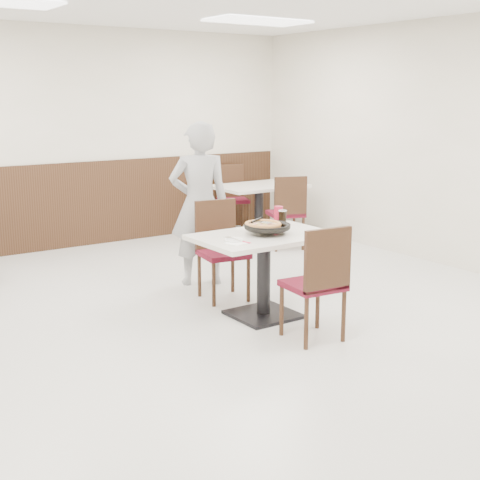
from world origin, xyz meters
TOP-DOWN VIEW (x-y plane):
  - floor at (0.00, 0.00)m, footprint 7.00×7.00m
  - wall_back at (0.00, 3.50)m, footprint 6.00×0.04m
  - wall_right at (3.00, 0.00)m, footprint 0.04×7.00m
  - wainscot_back at (0.00, 3.48)m, footprint 5.90×0.03m
  - fluo_panel_d at (1.50, 1.80)m, footprint 1.20×0.60m
  - main_table at (0.15, -0.17)m, footprint 1.27×0.90m
  - chair_near at (0.15, -0.84)m, footprint 0.46×0.46m
  - chair_far at (0.14, 0.47)m, footprint 0.48×0.48m
  - trivet at (0.23, -0.12)m, footprint 0.14×0.14m
  - pizza_pan at (0.19, -0.16)m, footprint 0.38×0.38m
  - pizza at (0.19, -0.11)m, footprint 0.35×0.35m
  - pizza_server at (0.21, -0.12)m, footprint 0.11×0.12m
  - napkin at (-0.24, -0.32)m, footprint 0.18×0.18m
  - side_plate at (-0.22, -0.24)m, footprint 0.17×0.17m
  - fork at (-0.20, -0.24)m, footprint 0.04×0.17m
  - cola_glass at (0.56, 0.10)m, footprint 0.08×0.08m
  - red_cup at (0.59, 0.20)m, footprint 0.09×0.09m
  - diner_person at (0.24, 1.07)m, footprint 0.72×0.61m
  - bg_table_right at (2.04, 2.51)m, footprint 1.24×0.87m
  - bg_chair_right_near at (2.01, 1.88)m, footprint 0.54×0.54m
  - bg_chair_right_far at (2.06, 3.18)m, footprint 0.54×0.54m

SIDE VIEW (x-z plane):
  - floor at x=0.00m, z-range 0.00..0.00m
  - main_table at x=0.15m, z-range 0.00..0.75m
  - bg_table_right at x=2.04m, z-range 0.00..0.75m
  - chair_near at x=0.15m, z-range 0.00..0.95m
  - chair_far at x=0.14m, z-range 0.00..0.95m
  - bg_chair_right_near at x=2.01m, z-range 0.00..0.95m
  - bg_chair_right_far at x=2.06m, z-range 0.00..0.95m
  - wainscot_back at x=0.00m, z-range 0.00..1.10m
  - napkin at x=-0.24m, z-range 0.75..0.75m
  - side_plate at x=-0.22m, z-range 0.75..0.77m
  - trivet at x=0.23m, z-range 0.75..0.79m
  - fork at x=-0.20m, z-range 0.77..0.77m
  - pizza_pan at x=0.19m, z-range 0.79..0.80m
  - pizza at x=0.19m, z-range 0.80..0.82m
  - cola_glass at x=0.56m, z-range 0.75..0.88m
  - red_cup at x=0.59m, z-range 0.75..0.91m
  - pizza_server at x=0.21m, z-range 0.84..0.84m
  - diner_person at x=0.24m, z-range 0.00..1.69m
  - wall_back at x=0.00m, z-range 0.00..2.80m
  - wall_right at x=3.00m, z-range 0.00..2.80m
  - fluo_panel_d at x=1.50m, z-range 2.77..2.79m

